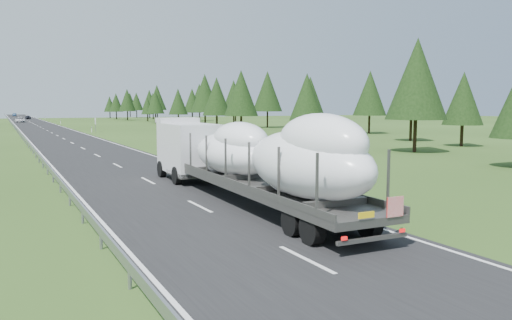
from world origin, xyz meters
name	(u,v)px	position (x,y,z in m)	size (l,w,h in m)	color
ground	(306,260)	(0.00, 0.00, 0.00)	(400.00, 400.00, 0.00)	#2A4617
road_surface	(43,129)	(0.00, 100.00, 0.01)	(10.00, 400.00, 0.02)	black
guardrail	(15,126)	(-5.30, 99.94, 0.60)	(0.10, 400.00, 0.76)	slate
marker_posts	(52,119)	(6.50, 155.00, 0.54)	(0.13, 350.08, 1.00)	silver
highway_sign	(95,122)	(7.20, 80.00, 1.81)	(0.08, 0.90, 2.60)	slate
tree_line_right	(245,96)	(38.80, 83.78, 6.80)	(27.54, 241.16, 12.54)	black
boat_truck	(246,155)	(2.43, 9.12, 2.30)	(3.40, 20.83, 4.38)	silver
distant_van	(20,120)	(-2.74, 146.43, 0.69)	(2.30, 4.98, 1.38)	silver
distant_car_dark	(28,117)	(1.18, 184.32, 0.71)	(1.68, 4.18, 1.42)	black
distant_car_blue	(15,115)	(-1.63, 244.46, 0.73)	(1.54, 4.42, 1.46)	#1A304B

